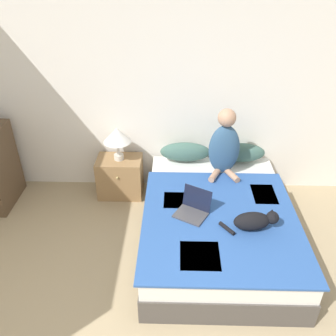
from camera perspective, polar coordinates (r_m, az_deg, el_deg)
wall_back at (r=4.21m, az=-0.95°, el=12.18°), size 5.18×0.05×2.55m
bed at (r=3.80m, az=7.85°, el=-8.87°), size 1.51×2.06×0.47m
pillow_near at (r=4.31m, az=2.76°, el=2.60°), size 0.60×0.21×0.24m
pillow_far at (r=4.38m, az=11.42°, el=2.44°), size 0.60×0.21×0.24m
person_sitting at (r=4.02m, az=9.04°, el=3.53°), size 0.36×0.35×0.78m
cat_tabby at (r=3.39m, az=13.72°, el=-8.21°), size 0.55×0.22×0.19m
laptop_open at (r=3.50m, az=4.01°, el=-6.58°), size 0.39×0.38×0.24m
nightstand at (r=4.49m, az=-7.67°, el=-1.38°), size 0.55×0.39×0.51m
table_lamp at (r=4.21m, az=-8.16°, el=5.10°), size 0.33×0.33×0.42m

